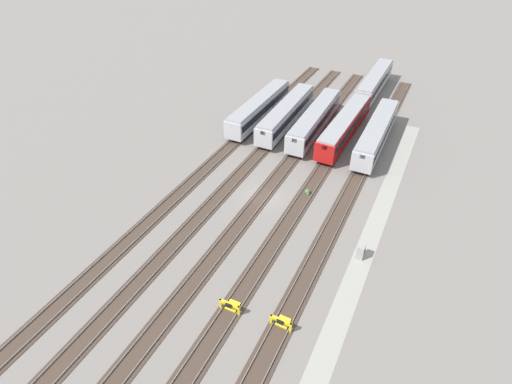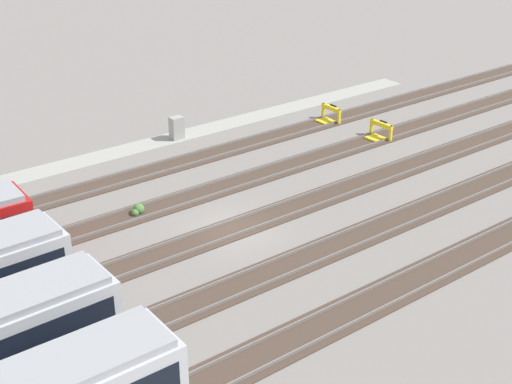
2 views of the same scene
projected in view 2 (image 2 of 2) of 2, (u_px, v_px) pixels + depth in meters
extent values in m
plane|color=gray|center=(233.00, 230.00, 38.38)|extent=(400.00, 400.00, 0.00)
cube|color=#9E9E93|center=(116.00, 152.00, 48.12)|extent=(54.00, 2.00, 0.01)
cube|color=#47382D|center=(147.00, 172.00, 45.09)|extent=(90.00, 2.23, 0.06)
cube|color=slate|center=(152.00, 175.00, 44.53)|extent=(90.00, 0.07, 0.15)
cube|color=slate|center=(141.00, 167.00, 45.56)|extent=(90.00, 0.07, 0.15)
cube|color=#47382D|center=(186.00, 199.00, 41.73)|extent=(90.00, 2.23, 0.06)
cube|color=slate|center=(193.00, 201.00, 41.17)|extent=(90.00, 0.07, 0.15)
cube|color=slate|center=(180.00, 193.00, 42.20)|extent=(90.00, 0.07, 0.15)
cube|color=#47382D|center=(233.00, 229.00, 38.37)|extent=(90.00, 2.24, 0.06)
cube|color=slate|center=(240.00, 233.00, 37.81)|extent=(90.00, 0.07, 0.15)
cube|color=slate|center=(225.00, 223.00, 38.84)|extent=(90.00, 0.07, 0.15)
cube|color=#47382D|center=(288.00, 266.00, 35.01)|extent=(90.00, 2.23, 0.06)
cube|color=slate|center=(297.00, 270.00, 34.45)|extent=(90.00, 0.07, 0.15)
cube|color=slate|center=(278.00, 258.00, 35.48)|extent=(90.00, 0.07, 0.15)
cube|color=#47382D|center=(354.00, 310.00, 31.66)|extent=(90.00, 2.23, 0.06)
cube|color=slate|center=(366.00, 316.00, 31.10)|extent=(90.00, 0.07, 0.15)
cube|color=slate|center=(343.00, 301.00, 32.12)|extent=(90.00, 0.07, 0.15)
cube|color=red|center=(104.00, 275.00, 28.70)|extent=(0.09, 0.70, 0.56)
cube|color=black|center=(32.00, 362.00, 28.00)|extent=(3.65, 2.31, 0.70)
cube|color=red|center=(57.00, 230.00, 32.07)|extent=(0.10, 0.70, 0.56)
cube|color=red|center=(23.00, 197.00, 35.09)|extent=(0.10, 0.70, 0.56)
cube|color=red|center=(165.00, 334.00, 25.21)|extent=(0.08, 0.70, 0.56)
cube|color=yellow|center=(339.00, 117.00, 52.74)|extent=(0.18, 0.18, 1.15)
cube|color=yellow|center=(323.00, 110.00, 54.05)|extent=(0.18, 0.18, 1.15)
cube|color=yellow|center=(331.00, 108.00, 53.21)|extent=(0.28, 2.00, 0.30)
cube|color=yellow|center=(325.00, 121.00, 53.32)|extent=(1.12, 1.10, 0.18)
cube|color=black|center=(333.00, 108.00, 53.30)|extent=(0.13, 0.60, 0.44)
cube|color=yellow|center=(391.00, 134.00, 49.66)|extent=(0.18, 0.18, 1.15)
cube|color=yellow|center=(372.00, 127.00, 50.92)|extent=(0.18, 0.18, 1.15)
cube|color=yellow|center=(381.00, 124.00, 50.10)|extent=(0.29, 2.01, 0.30)
cube|color=yellow|center=(375.00, 138.00, 50.19)|extent=(1.13, 1.11, 0.18)
cube|color=black|center=(383.00, 124.00, 50.21)|extent=(0.14, 0.60, 0.44)
cube|color=#9E9E99|center=(177.00, 128.00, 50.06)|extent=(0.90, 0.70, 1.60)
cube|color=#333338|center=(174.00, 123.00, 50.21)|extent=(0.70, 0.04, 0.36)
sphere|color=#4C7F3D|center=(139.00, 209.00, 39.97)|extent=(0.64, 0.64, 0.64)
sphere|color=#4C7F3D|center=(135.00, 213.00, 39.76)|extent=(0.44, 0.44, 0.44)
sphere|color=#4C7F3D|center=(141.00, 209.00, 40.28)|extent=(0.36, 0.36, 0.36)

